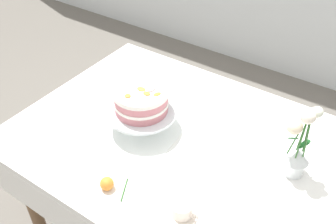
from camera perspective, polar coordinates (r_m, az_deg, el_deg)
dining_table at (r=1.59m, az=2.07°, el=-6.93°), size 1.40×1.00×0.74m
linen_napkin at (r=1.60m, az=-3.85°, el=-2.40°), size 0.34×0.34×0.00m
cake_stand at (r=1.54m, az=-3.98°, el=-0.13°), size 0.29×0.29×0.10m
layer_cake at (r=1.50m, az=-4.09°, el=1.89°), size 0.22×0.22×0.11m
flower_vase at (r=1.39m, az=19.22°, el=-4.76°), size 0.11×0.10×0.32m
teacup at (r=1.28m, az=2.11°, el=-14.67°), size 0.12×0.11×0.06m
fallen_rose at (r=1.37m, az=-9.18°, el=-10.67°), size 0.10×0.10×0.05m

